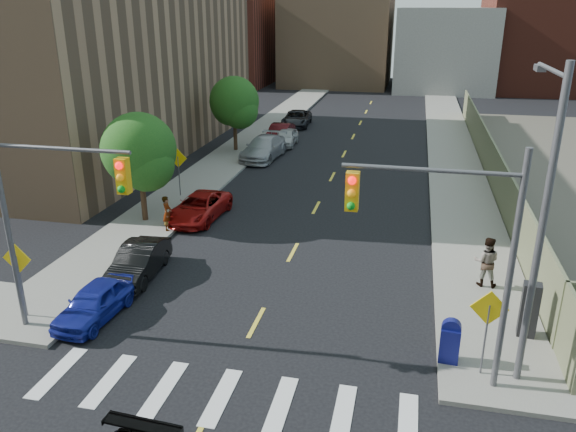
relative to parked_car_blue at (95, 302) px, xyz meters
The scene contains 27 objects.
sidewalk_nw 34.48m from the parked_car_blue, 93.74° to the left, with size 3.50×73.00×0.15m, color gray.
sidewalk_ne 36.87m from the parked_car_blue, 68.94° to the left, with size 3.50×73.00×0.15m, color gray.
fence_north 25.79m from the parked_car_blue, 54.16° to the left, with size 0.12×44.00×2.50m, color #606949.
building_nw 29.18m from the parked_car_blue, 125.77° to the left, with size 22.00×30.00×16.00m, color #8C6B4C.
bg_bldg_west 65.25m from the parked_car_blue, 104.70° to the left, with size 14.00×18.00×12.00m, color #592319.
bg_bldg_midwest 65.27m from the parked_car_blue, 90.44° to the left, with size 14.00×16.00×15.00m, color #8C6B4C.
bg_bldg_center 64.48m from the parked_car_blue, 77.89° to the left, with size 12.00×16.00×10.00m, color gray.
bg_bldg_east 70.87m from the parked_car_blue, 67.04° to the left, with size 18.00×18.00×16.00m, color #592319.
signal_nw 4.09m from the parked_car_blue, 113.86° to the right, with size 4.59×0.30×7.00m.
signal_ne 12.18m from the parked_car_blue, ahead, with size 4.59×0.30×7.00m.
streetlight_ne 14.45m from the parked_car_blue, ahead, with size 0.25×3.70×9.00m.
warn_sign_nw 2.75m from the parked_car_blue, 165.46° to the right, with size 1.06×0.06×2.83m.
warn_sign_ne 12.79m from the parked_car_blue, ahead, with size 1.06×0.06×2.83m.
warn_sign_midwest 13.18m from the parked_car_blue, 100.11° to the left, with size 1.06×0.06×2.83m.
tree_west_near 9.72m from the parked_car_blue, 105.63° to the left, with size 3.66×3.64×5.52m.
tree_west_far 24.25m from the parked_car_blue, 95.97° to the left, with size 3.66×3.64×5.52m.
parked_car_blue is the anchor object (origin of this frame).
parked_car_black 3.25m from the parked_car_blue, 90.00° to the left, with size 1.40×4.02×1.32m, color black.
parked_car_red 9.92m from the parked_car_blue, 90.00° to the left, with size 2.10×4.56×1.27m, color #A41210.
parked_car_silver 22.30m from the parked_car_blue, 89.79° to the left, with size 2.19×5.38×1.56m, color #9A9DA1.
parked_car_white 26.65m from the parked_car_blue, 88.42° to the left, with size 1.53×3.81×1.30m, color #B3B3B3.
parked_car_maroon 27.65m from the parked_car_blue, 90.00° to the left, with size 1.50×4.30×1.42m, color #440D10.
parked_car_grey 34.21m from the parked_car_blue, 90.00° to the left, with size 2.27×4.93×1.37m, color black.
mailbox 11.80m from the parked_car_blue, ahead, with size 0.62×0.49×1.42m.
payphone 14.44m from the parked_car_blue, ahead, with size 0.55×0.45×1.85m, color black.
pedestrian_west 7.92m from the parked_car_blue, 95.81° to the left, with size 0.61×0.40×1.68m, color gray.
pedestrian_east 14.33m from the parked_car_blue, 21.31° to the left, with size 0.95×0.74×1.96m, color gray.
Camera 1 is at (4.70, -8.10, 10.18)m, focal length 35.00 mm.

